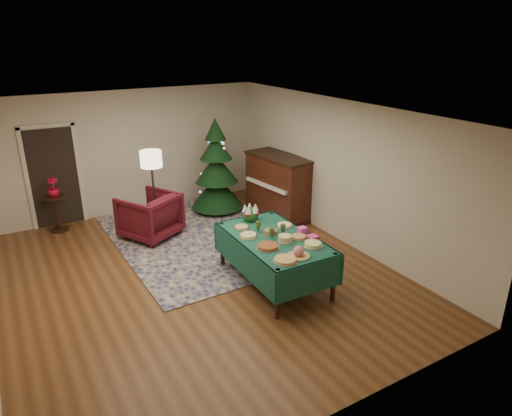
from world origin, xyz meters
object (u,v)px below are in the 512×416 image
buffet_table (274,246)px  piano (279,187)px  potted_plant (54,191)px  side_table (57,214)px  armchair (149,214)px  gift_box (302,230)px  floor_lamp (151,164)px  christmas_tree (216,170)px

buffet_table → piano: piano is taller
buffet_table → piano: bearing=55.5°
potted_plant → side_table: bearing=-63.4°
armchair → side_table: (-1.53, 1.26, -0.14)m
gift_box → piano: size_ratio=0.08×
floor_lamp → christmas_tree: size_ratio=0.81×
buffet_table → gift_box: (0.47, -0.09, 0.21)m
gift_box → buffet_table: bearing=168.8°
armchair → piano: (2.80, -0.33, 0.17)m
floor_lamp → side_table: 2.32m
gift_box → christmas_tree: bearing=87.7°
buffet_table → armchair: bearing=113.3°
gift_box → armchair: size_ratio=0.13×
armchair → potted_plant: 2.01m
floor_lamp → side_table: floor_lamp is taller
christmas_tree → floor_lamp: bearing=-161.6°
gift_box → side_table: size_ratio=0.17×
potted_plant → piano: size_ratio=0.24×
gift_box → side_table: gift_box is taller
buffet_table → christmas_tree: christmas_tree is taller
potted_plant → piano: 4.62m
buffet_table → christmas_tree: size_ratio=0.97×
christmas_tree → piano: 1.44m
side_table → potted_plant: 0.49m
gift_box → piano: (1.16, 2.48, -0.17)m
floor_lamp → side_table: bearing=145.3°
christmas_tree → piano: christmas_tree is taller
side_table → floor_lamp: bearing=-34.7°
buffet_table → piano: size_ratio=1.24×
side_table → christmas_tree: bearing=-10.7°
floor_lamp → piano: floor_lamp is taller
floor_lamp → side_table: size_ratio=2.32×
side_table → potted_plant: potted_plant is taller
gift_box → potted_plant: size_ratio=0.32×
side_table → buffet_table: bearing=-55.8°
christmas_tree → gift_box: bearing=-92.3°
gift_box → armchair: armchair is taller
armchair → side_table: size_ratio=1.34×
armchair → floor_lamp: (0.15, 0.10, 0.96)m
armchair → floor_lamp: size_ratio=0.58×
gift_box → floor_lamp: floor_lamp is taller
gift_box → potted_plant: potted_plant is taller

